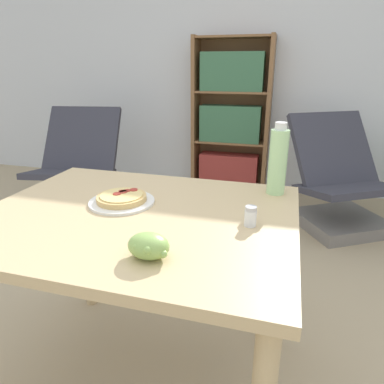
{
  "coord_description": "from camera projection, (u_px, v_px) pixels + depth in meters",
  "views": [
    {
      "loc": [
        0.46,
        -0.96,
        1.24
      ],
      "look_at": [
        0.15,
        0.13,
        0.82
      ],
      "focal_mm": 32.0,
      "sensor_mm": 36.0,
      "label": 1
    }
  ],
  "objects": [
    {
      "name": "dining_table",
      "position": [
        138.0,
        240.0,
        1.23
      ],
      "size": [
        1.09,
        0.86,
        0.76
      ],
      "color": "#D1B27F",
      "rests_on": "ground_plane"
    },
    {
      "name": "lounge_chair_far",
      "position": [
        340.0,
        193.0,
        2.73
      ],
      "size": [
        0.92,
        0.99,
        0.88
      ],
      "rotation": [
        0.0,
        0.0,
        0.54
      ],
      "color": "slate",
      "rests_on": "ground_plane"
    },
    {
      "name": "lounge_chair_near",
      "position": [
        78.0,
        178.0,
        3.09
      ],
      "size": [
        0.78,
        0.87,
        0.88
      ],
      "rotation": [
        0.0,
        0.0,
        0.19
      ],
      "color": "slate",
      "rests_on": "ground_plane"
    },
    {
      "name": "wall_back",
      "position": [
        246.0,
        59.0,
        3.33
      ],
      "size": [
        8.0,
        0.05,
        2.6
      ],
      "color": "silver",
      "rests_on": "ground_plane"
    },
    {
      "name": "bookshelf",
      "position": [
        231.0,
        121.0,
        3.42
      ],
      "size": [
        0.76,
        0.26,
        1.51
      ],
      "color": "brown",
      "rests_on": "ground_plane"
    },
    {
      "name": "pizza_on_plate",
      "position": [
        122.0,
        199.0,
        1.26
      ],
      "size": [
        0.24,
        0.24,
        0.04
      ],
      "color": "white",
      "rests_on": "dining_table"
    },
    {
      "name": "drink_bottle",
      "position": [
        278.0,
        161.0,
        1.32
      ],
      "size": [
        0.07,
        0.07,
        0.28
      ],
      "color": "#B7EAA3",
      "rests_on": "dining_table"
    },
    {
      "name": "salt_shaker",
      "position": [
        250.0,
        216.0,
        1.08
      ],
      "size": [
        0.04,
        0.04,
        0.07
      ],
      "color": "white",
      "rests_on": "dining_table"
    },
    {
      "name": "grape_bunch",
      "position": [
        148.0,
        246.0,
        0.9
      ],
      "size": [
        0.12,
        0.1,
        0.07
      ],
      "color": "#93BC5B",
      "rests_on": "dining_table"
    }
  ]
}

